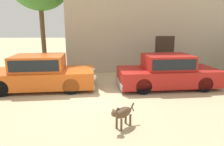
# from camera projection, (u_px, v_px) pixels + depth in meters

# --- Properties ---
(ground_plane) EXTENTS (80.00, 80.00, 0.00)m
(ground_plane) POSITION_uv_depth(u_px,v_px,m) (87.00, 97.00, 7.59)
(ground_plane) COLOR tan
(parked_sedan_nearest) EXTENTS (4.71, 2.12, 1.47)m
(parked_sedan_nearest) POSITION_uv_depth(u_px,v_px,m) (40.00, 73.00, 8.45)
(parked_sedan_nearest) COLOR #D15619
(parked_sedan_nearest) RESTS_ON ground_plane
(parked_sedan_second) EXTENTS (4.52, 2.13, 1.46)m
(parked_sedan_second) POSITION_uv_depth(u_px,v_px,m) (167.00, 71.00, 8.71)
(parked_sedan_second) COLOR #AD1E19
(parked_sedan_second) RESTS_ON ground_plane
(apartment_block) EXTENTS (16.10, 5.91, 8.45)m
(apartment_block) POSITION_uv_depth(u_px,v_px,m) (189.00, 3.00, 13.74)
(apartment_block) COLOR tan
(apartment_block) RESTS_ON ground_plane
(stray_dog_spotted) EXTENTS (0.73, 0.74, 0.64)m
(stray_dog_spotted) POSITION_uv_depth(u_px,v_px,m) (122.00, 114.00, 5.24)
(stray_dog_spotted) COLOR brown
(stray_dog_spotted) RESTS_ON ground_plane
(stray_cat) EXTENTS (0.57, 0.31, 0.15)m
(stray_cat) POSITION_uv_depth(u_px,v_px,m) (124.00, 109.00, 6.36)
(stray_cat) COLOR #2D2B28
(stray_cat) RESTS_ON ground_plane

